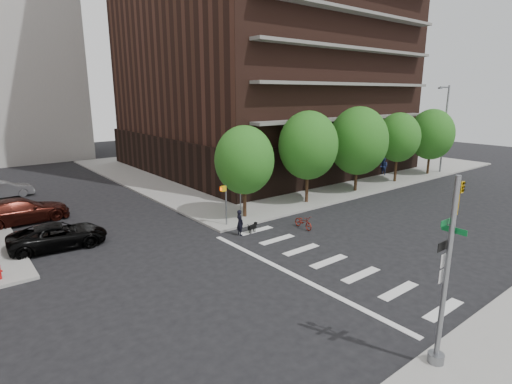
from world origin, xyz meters
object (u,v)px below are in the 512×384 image
object	(u,v)px
scooter	(303,222)
dog_walker	(240,223)
traffic_signal	(445,288)
parked_car_black	(59,236)
parked_car_silver	(3,190)
pedestrian_far	(384,166)
parked_car_maroon	(21,211)

from	to	relation	value
scooter	dog_walker	world-z (taller)	dog_walker
traffic_signal	parked_car_black	size ratio (longest dim) A/B	1.19
traffic_signal	parked_car_silver	xyz separation A→B (m)	(-7.73, 32.58, -1.99)
dog_walker	pedestrian_far	distance (m)	22.59
parked_car_silver	pedestrian_far	bearing A→B (deg)	-117.92
scooter	dog_walker	distance (m)	4.19
scooter	pedestrian_far	size ratio (longest dim) A/B	0.90
parked_car_black	parked_car_silver	world-z (taller)	parked_car_silver
parked_car_black	parked_car_silver	xyz separation A→B (m)	(-0.89, 14.47, 0.00)
traffic_signal	scooter	bearing A→B (deg)	62.97
parked_car_maroon	pedestrian_far	distance (m)	32.50
parked_car_maroon	parked_car_black	bearing A→B (deg)	-175.78
pedestrian_far	parked_car_black	bearing A→B (deg)	-83.12
scooter	traffic_signal	bearing A→B (deg)	-110.91
parked_car_silver	traffic_signal	bearing A→B (deg)	-170.80
parked_car_black	scooter	xyz separation A→B (m)	(12.96, -6.13, -0.28)
parked_car_silver	parked_car_black	bearing A→B (deg)	179.36
dog_walker	scooter	bearing A→B (deg)	-106.41
parked_car_silver	parked_car_maroon	bearing A→B (deg)	175.85
parked_car_silver	scooter	size ratio (longest dim) A/B	2.65
parked_car_maroon	dog_walker	xyz separation A→B (m)	(9.96, -10.79, -0.05)
parked_car_maroon	pedestrian_far	xyz separation A→B (m)	(31.98, -5.79, 0.19)
parked_car_maroon	scooter	size ratio (longest dim) A/B	3.62
parked_car_black	pedestrian_far	bearing A→B (deg)	-83.63
parked_car_maroon	dog_walker	size ratio (longest dim) A/B	3.68
parked_car_silver	dog_walker	distance (m)	21.53
parked_car_black	parked_car_silver	size ratio (longest dim) A/B	1.18
parked_car_silver	dog_walker	bearing A→B (deg)	-156.59
traffic_signal	parked_car_maroon	xyz separation A→B (m)	(-7.73, 24.29, -1.85)
parked_car_silver	pedestrian_far	world-z (taller)	pedestrian_far
traffic_signal	scooter	size ratio (longest dim) A/B	3.71
parked_car_black	scooter	world-z (taller)	parked_car_black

